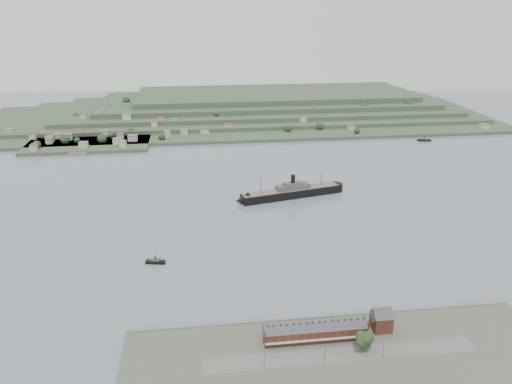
{
  "coord_description": "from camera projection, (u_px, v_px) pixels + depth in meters",
  "views": [
    {
      "loc": [
        -68.89,
        -380.6,
        169.32
      ],
      "look_at": [
        -16.17,
        30.0,
        10.35
      ],
      "focal_mm": 35.0,
      "sensor_mm": 36.0,
      "label": 1
    }
  ],
  "objects": [
    {
      "name": "fig_tree",
      "position": [
        365.0,
        340.0,
        252.35
      ],
      "size": [
        10.16,
        8.8,
        11.34
      ],
      "color": "#402B1D",
      "rests_on": "ground"
    },
    {
      "name": "terrace_row",
      "position": [
        316.0,
        331.0,
        262.08
      ],
      "size": [
        55.6,
        9.8,
        11.07
      ],
      "color": "#4B211B",
      "rests_on": "ground"
    },
    {
      "name": "ferry_east",
      "position": [
        424.0,
        140.0,
        643.48
      ],
      "size": [
        17.74,
        7.82,
        6.44
      ],
      "color": "black",
      "rests_on": "ground"
    },
    {
      "name": "near_shore",
      "position": [
        344.0,
        363.0,
        248.02
      ],
      "size": [
        220.0,
        80.0,
        2.6
      ],
      "color": "#4C5142",
      "rests_on": "ground"
    },
    {
      "name": "ground",
      "position": [
        279.0,
        215.0,
        421.3
      ],
      "size": [
        1400.0,
        1400.0,
        0.0
      ],
      "primitive_type": "plane",
      "color": "slate",
      "rests_on": "ground"
    },
    {
      "name": "steamship",
      "position": [
        288.0,
        193.0,
        457.44
      ],
      "size": [
        105.95,
        35.66,
        25.75
      ],
      "color": "black",
      "rests_on": "ground"
    },
    {
      "name": "tugboat",
      "position": [
        156.0,
        261.0,
        343.45
      ],
      "size": [
        13.9,
        6.06,
        6.06
      ],
      "color": "black",
      "rests_on": "ground"
    },
    {
      "name": "far_peninsula",
      "position": [
        254.0,
        108.0,
        784.34
      ],
      "size": [
        760.0,
        309.0,
        30.0
      ],
      "color": "#374B32",
      "rests_on": "ground"
    },
    {
      "name": "ferry_west",
      "position": [
        117.0,
        149.0,
        604.39
      ],
      "size": [
        17.6,
        8.02,
        6.38
      ],
      "color": "black",
      "rests_on": "ground"
    },
    {
      "name": "gabled_building",
      "position": [
        382.0,
        319.0,
        269.78
      ],
      "size": [
        10.4,
        10.18,
        14.09
      ],
      "color": "#4B211B",
      "rests_on": "ground"
    }
  ]
}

